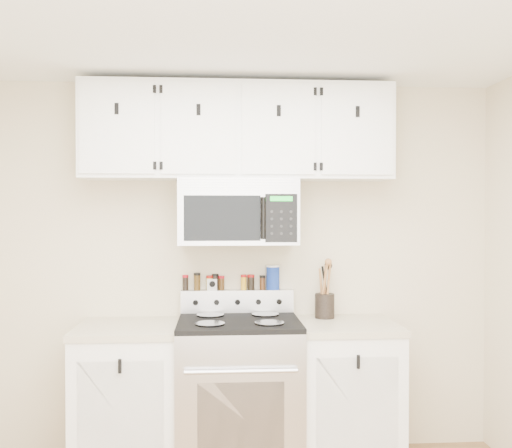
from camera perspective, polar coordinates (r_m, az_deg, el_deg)
The scene contains 18 objects.
back_wall at distance 3.91m, azimuth -1.91°, elevation -4.36°, with size 3.50×0.01×2.50m, color beige.
range at distance 3.75m, azimuth -1.73°, elevation -16.52°, with size 0.76×0.65×1.10m.
base_cabinet_left at distance 3.82m, azimuth -12.61°, elevation -16.62°, with size 0.64×0.62×0.92m.
base_cabinet_right at distance 3.86m, azimuth 8.98°, elevation -16.39°, with size 0.64×0.62×0.92m.
microwave at distance 3.70m, azimuth -1.80°, elevation 1.23°, with size 0.76×0.44×0.42m.
upper_cabinets at distance 3.76m, azimuth -1.83°, elevation 9.17°, with size 2.00×0.35×0.62m.
utensil_crock at distance 3.87m, azimuth 6.88°, elevation -7.93°, with size 0.13×0.13×0.38m.
kitchen_timer at distance 3.88m, azimuth -4.38°, elevation -6.04°, with size 0.07×0.06×0.08m, color silver.
salt_canister at distance 3.90m, azimuth 1.70°, elevation -5.36°, with size 0.09×0.09×0.17m.
spice_jar_0 at distance 3.89m, azimuth -7.08°, elevation -5.84°, with size 0.04×0.04×0.10m.
spice_jar_1 at distance 3.88m, azimuth -5.91°, elevation -5.74°, with size 0.04×0.04×0.12m.
spice_jar_2 at distance 3.88m, azimuth -4.66°, elevation -5.88°, with size 0.05×0.05×0.10m.
spice_jar_3 at distance 3.88m, azimuth -4.10°, elevation -5.80°, with size 0.04×0.04×0.11m.
spice_jar_4 at distance 3.88m, azimuth -3.48°, elevation -5.90°, with size 0.04×0.04×0.10m.
spice_jar_5 at distance 3.89m, azimuth -1.24°, elevation -5.84°, with size 0.04×0.04×0.10m.
spice_jar_6 at distance 3.89m, azimuth -0.51°, elevation -5.83°, with size 0.05×0.05×0.10m.
spice_jar_7 at distance 3.89m, azimuth 0.65°, elevation -5.87°, with size 0.04×0.04×0.10m.
spice_jar_8 at distance 3.90m, azimuth 1.35°, elevation -5.86°, with size 0.04×0.04×0.10m.
Camera 1 is at (-0.13, -2.14, 1.61)m, focal length 40.00 mm.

